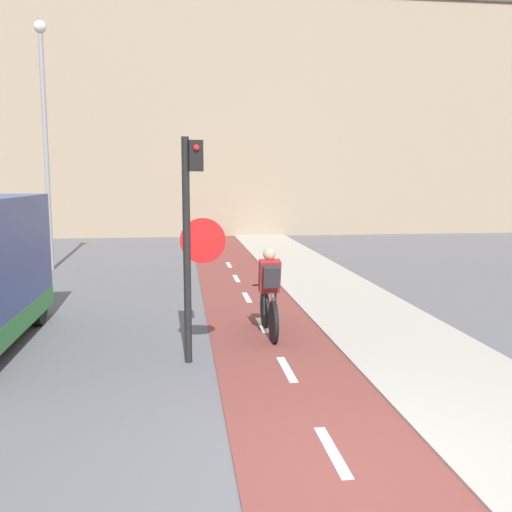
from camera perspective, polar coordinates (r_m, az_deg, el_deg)
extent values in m
plane|color=#5B5B60|center=(5.67, 9.05, -21.17)|extent=(120.00, 120.00, 0.00)
cube|color=brown|center=(5.67, 9.05, -21.08)|extent=(2.01, 60.00, 0.02)
cube|color=white|center=(6.09, 7.65, -18.78)|extent=(0.12, 1.10, 0.00)
cube|color=white|center=(8.34, 3.09, -11.22)|extent=(0.12, 1.10, 0.00)
cube|color=white|center=(10.70, 0.62, -6.91)|extent=(0.12, 1.10, 0.00)
cube|color=white|center=(13.11, -0.92, -4.16)|extent=(0.12, 1.10, 0.00)
cube|color=white|center=(15.56, -1.97, -2.26)|extent=(0.12, 1.10, 0.00)
cube|color=white|center=(18.01, -2.74, -0.88)|extent=(0.12, 1.10, 0.00)
cube|color=gray|center=(29.46, -4.73, 13.21)|extent=(60.00, 5.00, 11.06)
cube|color=#473D38|center=(30.56, -4.86, 24.06)|extent=(60.00, 5.20, 0.50)
cylinder|color=black|center=(8.39, -6.93, 0.37)|extent=(0.11, 0.11, 3.32)
cube|color=black|center=(8.33, -6.00, 9.93)|extent=(0.20, 0.20, 0.44)
sphere|color=red|center=(8.22, -5.99, 10.72)|extent=(0.09, 0.09, 0.09)
cone|color=red|center=(8.37, -5.33, 1.52)|extent=(0.67, 0.01, 0.67)
cone|color=silver|center=(8.37, -5.34, 1.53)|extent=(0.60, 0.02, 0.60)
cylinder|color=gray|center=(18.03, -20.25, 9.58)|extent=(0.14, 0.14, 6.90)
sphere|color=silver|center=(18.51, -20.80, 20.64)|extent=(0.36, 0.36, 0.36)
cylinder|color=black|center=(9.55, 1.76, -6.65)|extent=(0.07, 0.71, 0.71)
cylinder|color=black|center=(10.53, 0.87, -5.28)|extent=(0.07, 0.71, 0.71)
cylinder|color=slate|center=(10.18, 1.13, -4.65)|extent=(0.04, 0.65, 0.44)
cylinder|color=slate|center=(9.72, 1.54, -5.14)|extent=(0.04, 0.34, 0.47)
cylinder|color=slate|center=(9.99, 1.26, -3.59)|extent=(0.04, 0.94, 0.07)
cylinder|color=slate|center=(9.74, 1.58, -6.42)|extent=(0.04, 0.39, 0.05)
cylinder|color=black|center=(10.44, 0.87, -2.91)|extent=(0.46, 0.03, 0.03)
cube|color=maroon|center=(9.82, 1.37, -2.01)|extent=(0.36, 0.31, 0.59)
sphere|color=tan|center=(9.80, 1.34, 0.21)|extent=(0.22, 0.22, 0.22)
cylinder|color=#232328|center=(9.86, 0.82, -4.65)|extent=(0.04, 0.07, 0.45)
cylinder|color=#232328|center=(9.89, 1.97, -4.62)|extent=(0.04, 0.07, 0.45)
cube|color=#28282D|center=(9.64, 1.53, -2.08)|extent=(0.28, 0.23, 0.39)
cylinder|color=black|center=(11.45, -20.94, -4.76)|extent=(0.18, 0.70, 0.70)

